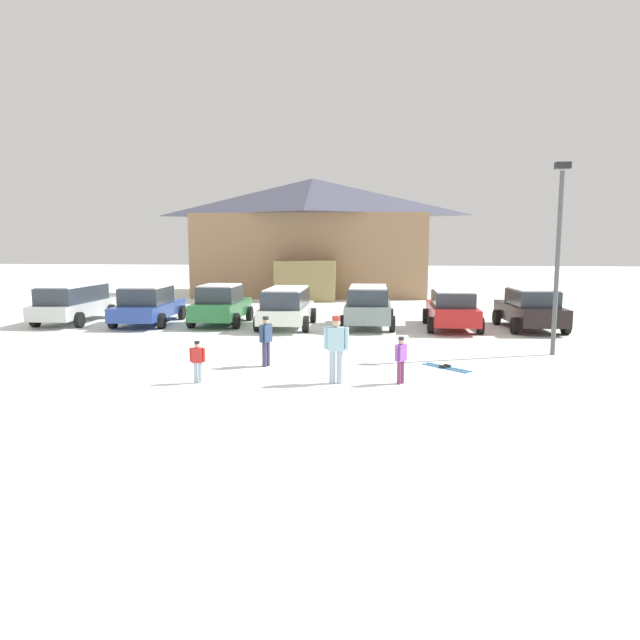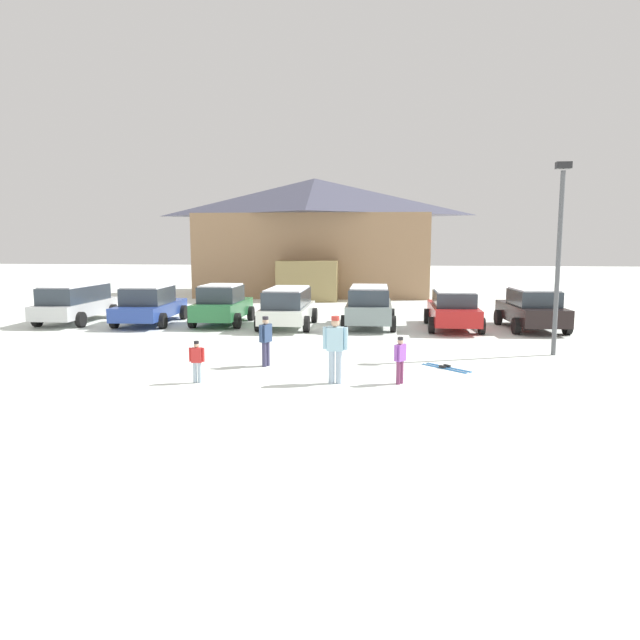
% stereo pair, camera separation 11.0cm
% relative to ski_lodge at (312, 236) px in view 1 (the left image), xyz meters
% --- Properties ---
extents(ground, '(160.00, 160.00, 0.00)m').
position_rel_ski_lodge_xyz_m(ground, '(3.01, -28.89, -3.93)').
color(ground, white).
extents(ski_lodge, '(15.66, 11.00, 7.77)m').
position_rel_ski_lodge_xyz_m(ski_lodge, '(0.00, 0.00, 0.00)').
color(ski_lodge, '#987453').
rests_on(ski_lodge, ground).
extents(parked_silver_wagon, '(2.20, 4.84, 1.66)m').
position_rel_ski_lodge_xyz_m(parked_silver_wagon, '(-8.56, -15.56, -3.04)').
color(parked_silver_wagon, silver).
rests_on(parked_silver_wagon, ground).
extents(parked_blue_hatchback, '(2.43, 4.76, 1.65)m').
position_rel_ski_lodge_xyz_m(parked_blue_hatchback, '(-5.17, -15.66, -3.10)').
color(parked_blue_hatchback, '#274194').
rests_on(parked_blue_hatchback, ground).
extents(parked_green_coupe, '(2.12, 4.03, 1.70)m').
position_rel_ski_lodge_xyz_m(parked_green_coupe, '(-2.05, -15.44, -3.08)').
color(parked_green_coupe, '#286F3C').
rests_on(parked_green_coupe, ground).
extents(parked_white_suv, '(2.15, 4.49, 1.62)m').
position_rel_ski_lodge_xyz_m(parked_white_suv, '(0.84, -15.89, -3.06)').
color(parked_white_suv, silver).
rests_on(parked_white_suv, ground).
extents(parked_grey_wagon, '(2.17, 4.06, 1.69)m').
position_rel_ski_lodge_xyz_m(parked_grey_wagon, '(4.18, -15.56, -3.02)').
color(parked_grey_wagon, gray).
rests_on(parked_grey_wagon, ground).
extents(parked_red_sedan, '(2.11, 4.53, 1.57)m').
position_rel_ski_lodge_xyz_m(parked_red_sedan, '(7.55, -15.62, -3.13)').
color(parked_red_sedan, '#AE1C1C').
rests_on(parked_red_sedan, ground).
extents(parked_black_sedan, '(2.34, 4.31, 1.65)m').
position_rel_ski_lodge_xyz_m(parked_black_sedan, '(10.64, -15.53, -3.10)').
color(parked_black_sedan, black).
rests_on(parked_black_sedan, ground).
extents(skier_teen_in_navy_coat, '(0.33, 0.48, 1.41)m').
position_rel_ski_lodge_xyz_m(skier_teen_in_navy_coat, '(1.53, -23.47, -3.14)').
color(skier_teen_in_navy_coat, '#3A3857').
rests_on(skier_teen_in_navy_coat, ground).
extents(skier_adult_in_blue_parka, '(0.62, 0.26, 1.67)m').
position_rel_ski_lodge_xyz_m(skier_adult_in_blue_parka, '(3.63, -25.23, -2.99)').
color(skier_adult_in_blue_parka, '#9BB1C6').
rests_on(skier_adult_in_blue_parka, ground).
extents(skier_child_in_purple_jacket, '(0.30, 0.36, 1.16)m').
position_rel_ski_lodge_xyz_m(skier_child_in_purple_jacket, '(5.21, -25.10, -3.28)').
color(skier_child_in_purple_jacket, '#76355C').
rests_on(skier_child_in_purple_jacket, ground).
extents(skier_child_in_red_jacket, '(0.39, 0.17, 1.05)m').
position_rel_ski_lodge_xyz_m(skier_child_in_red_jacket, '(0.24, -25.56, -3.34)').
color(skier_child_in_red_jacket, '#9BB1C3').
rests_on(skier_child_in_red_jacket, ground).
extents(pair_of_skis, '(1.28, 1.27, 0.08)m').
position_rel_ski_lodge_xyz_m(pair_of_skis, '(6.52, -23.17, -3.91)').
color(pair_of_skis, '#2269B2').
rests_on(pair_of_skis, ground).
extents(lamp_post, '(0.44, 0.24, 5.81)m').
position_rel_ski_lodge_xyz_m(lamp_post, '(10.01, -20.87, -0.68)').
color(lamp_post, '#515459').
rests_on(lamp_post, ground).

